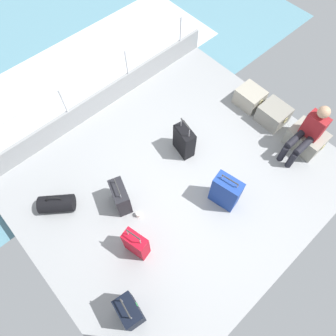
% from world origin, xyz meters
% --- Properties ---
extents(ground_plane, '(4.40, 5.20, 0.06)m').
position_xyz_m(ground_plane, '(0.00, 0.00, -0.03)').
color(ground_plane, '#939699').
extents(gunwale_port, '(0.06, 5.20, 0.45)m').
position_xyz_m(gunwale_port, '(-2.17, 0.00, 0.23)').
color(gunwale_port, '#939699').
rests_on(gunwale_port, ground_plane).
extents(railing_port, '(0.04, 4.20, 1.02)m').
position_xyz_m(railing_port, '(-2.17, 0.00, 0.78)').
color(railing_port, silver).
rests_on(railing_port, ground_plane).
extents(sea_wake, '(12.00, 12.00, 0.01)m').
position_xyz_m(sea_wake, '(-3.60, 0.00, -0.34)').
color(sea_wake, '#598C9E').
rests_on(sea_wake, ground_plane).
extents(cargo_crate_0, '(0.53, 0.43, 0.35)m').
position_xyz_m(cargo_crate_0, '(-0.30, 2.20, 0.18)').
color(cargo_crate_0, '#9E9989').
rests_on(cargo_crate_0, ground_plane).
extents(cargo_crate_1, '(0.54, 0.46, 0.37)m').
position_xyz_m(cargo_crate_1, '(0.27, 2.20, 0.18)').
color(cargo_crate_1, gray).
rests_on(cargo_crate_1, ground_plane).
extents(cargo_crate_2, '(0.65, 0.47, 0.39)m').
position_xyz_m(cargo_crate_2, '(1.02, 2.19, 0.20)').
color(cargo_crate_2, gray).
rests_on(cargo_crate_2, ground_plane).
extents(passenger_seated, '(0.34, 0.66, 1.09)m').
position_xyz_m(passenger_seated, '(1.02, 2.00, 0.57)').
color(passenger_seated, maroon).
rests_on(passenger_seated, ground_plane).
extents(suitcase_0, '(0.48, 0.33, 0.77)m').
position_xyz_m(suitcase_0, '(0.78, 0.28, 0.34)').
color(suitcase_0, navy).
rests_on(suitcase_0, ground_plane).
extents(suitcase_1, '(0.41, 0.30, 0.84)m').
position_xyz_m(suitcase_1, '(1.10, -1.93, 0.32)').
color(suitcase_1, black).
rests_on(suitcase_1, ground_plane).
extents(suitcase_2, '(0.44, 0.29, 0.80)m').
position_xyz_m(suitcase_2, '(-0.38, 0.48, 0.30)').
color(suitcase_2, black).
rests_on(suitcase_2, ground_plane).
extents(suitcase_3, '(0.48, 0.35, 0.67)m').
position_xyz_m(suitcase_3, '(-0.30, -0.99, 0.27)').
color(suitcase_3, black).
rests_on(suitcase_3, ground_plane).
extents(suitcase_4, '(0.40, 0.26, 0.79)m').
position_xyz_m(suitcase_4, '(0.46, -1.29, 0.30)').
color(suitcase_4, '#B70C1E').
rests_on(suitcase_4, ground_plane).
extents(duffel_bag, '(0.56, 0.61, 0.41)m').
position_xyz_m(duffel_bag, '(-0.96, -1.81, 0.14)').
color(duffel_bag, black).
rests_on(duffel_bag, ground_plane).
extents(paper_cup, '(0.08, 0.08, 0.10)m').
position_xyz_m(paper_cup, '(0.04, -0.93, 0.05)').
color(paper_cup, white).
rests_on(paper_cup, ground_plane).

